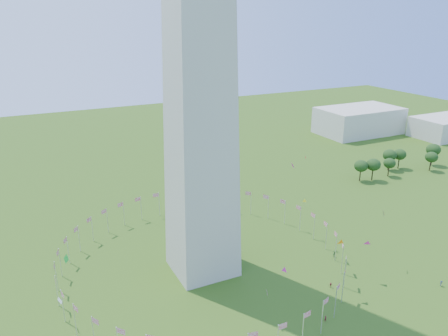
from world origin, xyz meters
The scene contains 5 objects.
flag_ring centered at (0.00, 50.00, 4.50)m, with size 80.24×80.24×9.00m.
gov_building_east_a centered at (150.00, 150.00, 8.00)m, with size 50.00×30.00×16.00m, color beige.
gov_building_east_b centered at (190.00, 120.00, 6.00)m, with size 35.00×25.00×12.00m, color beige.
kites_aloft centered at (20.04, 23.10, 18.38)m, with size 119.38×64.86×37.62m.
tree_line_east centered at (115.44, 85.37, 4.86)m, with size 53.62×15.58×10.69m.
Camera 1 is at (-43.36, -52.41, 70.13)m, focal length 35.00 mm.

